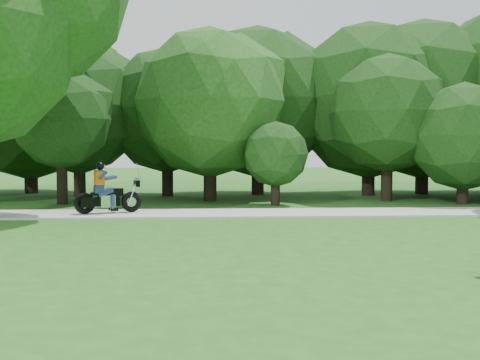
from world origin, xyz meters
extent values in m
plane|color=#255A19|center=(0.00, 0.00, 0.00)|extent=(100.00, 100.00, 0.00)
cube|color=#ACACA6|center=(0.00, 8.00, 0.03)|extent=(60.00, 2.20, 0.06)
cylinder|color=black|center=(2.50, 14.78, 0.90)|extent=(0.52, 0.52, 1.80)
sphere|color=black|center=(2.50, 14.78, 3.88)|extent=(6.40, 6.40, 6.40)
cylinder|color=black|center=(4.94, 15.32, 0.90)|extent=(0.53, 0.53, 1.80)
sphere|color=black|center=(4.94, 15.32, 3.97)|extent=(6.68, 6.68, 6.68)
cylinder|color=black|center=(-1.81, 10.62, 0.50)|extent=(0.31, 0.31, 1.01)
sphere|color=black|center=(-1.81, 10.62, 1.73)|extent=(2.21, 2.21, 2.21)
cylinder|color=black|center=(-3.99, 12.53, 0.90)|extent=(0.48, 0.48, 1.80)
sphere|color=#1B4714|center=(-3.99, 12.53, 3.59)|extent=(5.51, 5.51, 5.51)
cylinder|color=black|center=(-9.11, 14.57, 0.90)|extent=(0.46, 0.46, 1.80)
sphere|color=black|center=(-9.11, 14.57, 3.51)|extent=(5.25, 5.25, 5.25)
cylinder|color=black|center=(4.70, 10.77, 0.56)|extent=(0.39, 0.39, 1.12)
sphere|color=black|center=(4.70, 10.77, 2.33)|extent=(3.75, 3.75, 3.75)
cylinder|color=black|center=(-5.68, 14.83, 0.90)|extent=(0.45, 0.45, 1.80)
sphere|color=black|center=(-5.68, 14.83, 3.44)|extent=(5.04, 5.04, 5.04)
cylinder|color=black|center=(2.46, 12.15, 0.90)|extent=(0.42, 0.42, 1.80)
sphere|color=black|center=(2.46, 12.15, 3.21)|extent=(4.34, 4.34, 4.34)
cylinder|color=black|center=(-1.99, 15.38, 0.90)|extent=(0.51, 0.51, 1.80)
sphere|color=black|center=(-1.99, 15.38, 3.84)|extent=(6.27, 6.27, 6.27)
cylinder|color=black|center=(-11.59, 16.66, 0.90)|extent=(0.56, 0.56, 1.80)
sphere|color=black|center=(-11.59, 16.66, 4.11)|extent=(7.12, 7.12, 7.12)
cylinder|color=black|center=(-9.08, 11.52, 0.90)|extent=(0.37, 0.37, 1.80)
sphere|color=black|center=(-9.08, 11.52, 2.91)|extent=(3.40, 3.40, 3.40)
torus|color=black|center=(-7.58, 7.77, 0.36)|extent=(0.63, 0.36, 0.60)
torus|color=black|center=(-6.32, 8.21, 0.36)|extent=(0.63, 0.36, 0.60)
cube|color=black|center=(-7.10, 7.94, 0.41)|extent=(0.98, 0.51, 0.28)
cube|color=silver|center=(-6.98, 7.98, 0.41)|extent=(0.49, 0.41, 0.35)
cube|color=black|center=(-6.78, 8.05, 0.66)|extent=(0.51, 0.39, 0.22)
cube|color=black|center=(-7.21, 7.90, 0.63)|extent=(0.51, 0.41, 0.09)
cylinder|color=silver|center=(-6.29, 8.22, 0.66)|extent=(0.34, 0.15, 0.77)
cylinder|color=silver|center=(-6.15, 8.27, 1.04)|extent=(0.21, 0.53, 0.03)
cube|color=black|center=(-7.48, 7.60, 0.41)|extent=(0.38, 0.22, 0.29)
cube|color=black|center=(-7.61, 7.96, 0.41)|extent=(0.38, 0.22, 0.29)
cube|color=navy|center=(-7.21, 7.90, 0.75)|extent=(0.35, 0.40, 0.21)
cube|color=navy|center=(-7.19, 7.91, 1.06)|extent=(0.33, 0.42, 0.48)
cube|color=#EF5E04|center=(-7.19, 7.91, 1.08)|extent=(0.37, 0.46, 0.38)
sphere|color=black|center=(-7.17, 7.92, 1.42)|extent=(0.24, 0.24, 0.24)
camera|label=1|loc=(-4.17, -9.43, 1.93)|focal=45.00mm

